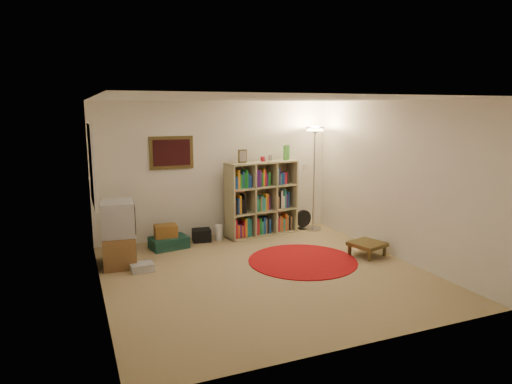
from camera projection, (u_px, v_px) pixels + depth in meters
room at (261, 188)px, 6.45m from camera, size 4.54×4.54×2.54m
bookshelf at (261, 200)px, 8.58m from camera, size 1.45×0.61×1.68m
floor_lamp at (315, 145)px, 8.74m from camera, size 0.50×0.50×2.03m
floor_fan at (303, 220)px, 9.06m from camera, size 0.34×0.21×0.39m
tv_stand at (119, 235)px, 6.94m from camera, size 0.54×0.72×0.99m
dvd_box at (142, 267)px, 6.76m from camera, size 0.35×0.30×0.11m
suitcase at (169, 243)px, 7.83m from camera, size 0.68×0.50×0.20m
wicker_basket at (166, 231)px, 7.79m from camera, size 0.38×0.28×0.21m
duffel_bag at (202, 235)px, 8.24m from camera, size 0.36×0.31×0.22m
paper_towel at (219, 232)px, 8.32m from camera, size 0.17×0.17×0.28m
red_rug at (303, 261)px, 7.18m from camera, size 1.71×1.71×0.02m
side_table at (367, 245)px, 7.41m from camera, size 0.62×0.62×0.23m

